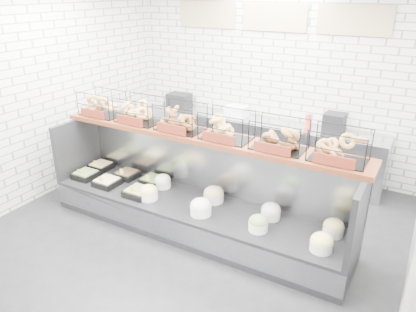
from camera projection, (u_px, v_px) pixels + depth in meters
The scene contains 5 objects.
ground at pixel (182, 241), 5.07m from camera, with size 5.50×5.50×0.00m, color black.
room_shell at pixel (206, 68), 4.75m from camera, with size 5.02×5.51×3.01m.
display_case at pixel (196, 206), 5.22m from camera, with size 4.00×0.90×1.20m.
bagel_shelf at pixel (203, 124), 4.95m from camera, with size 4.10×0.50×0.40m.
prep_counter at pixel (260, 145), 6.84m from camera, with size 4.00×0.60×1.20m.
Camera 1 is at (2.40, -3.54, 2.95)m, focal length 35.00 mm.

